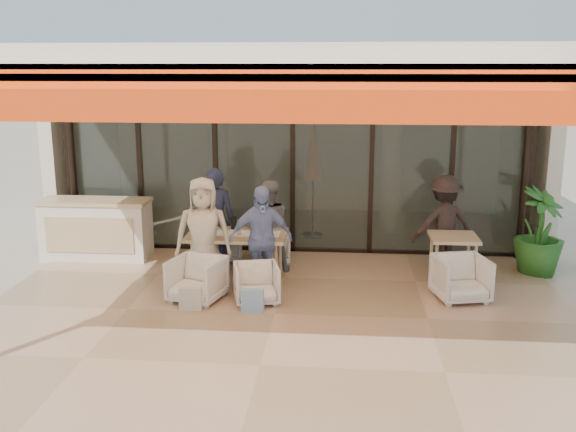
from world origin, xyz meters
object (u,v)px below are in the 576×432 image
at_px(chair_far_left, 222,243).
at_px(chair_near_right, 256,282).
at_px(diner_periwinkle, 261,239).
at_px(host_counter, 96,229).
at_px(side_table, 453,243).
at_px(diner_navy, 216,220).
at_px(diner_cream, 203,234).
at_px(standing_woman, 444,224).
at_px(dining_table, 237,237).
at_px(chair_far_right, 272,245).
at_px(chair_near_left, 197,277).
at_px(potted_palm, 540,232).
at_px(side_chair, 461,277).
at_px(diner_grey, 268,227).

height_order(chair_far_left, chair_near_right, chair_far_left).
xyz_separation_m(chair_near_right, diner_periwinkle, (-0.00, 0.50, 0.48)).
height_order(host_counter, side_table, host_counter).
bearing_deg(diner_navy, side_table, 172.96).
height_order(diner_cream, standing_woman, diner_cream).
relative_size(diner_periwinkle, standing_woman, 1.01).
distance_m(dining_table, chair_far_right, 1.11).
xyz_separation_m(chair_far_right, standing_woman, (2.77, -0.26, 0.49)).
distance_m(dining_table, standing_woman, 3.27).
bearing_deg(diner_cream, chair_near_left, -96.95).
bearing_deg(diner_periwinkle, chair_near_left, -165.99).
bearing_deg(chair_near_left, dining_table, 81.99).
height_order(chair_far_left, chair_far_right, chair_far_left).
height_order(side_table, standing_woman, standing_woman).
height_order(diner_navy, diner_periwinkle, diner_navy).
distance_m(chair_far_left, chair_near_left, 1.90).
height_order(dining_table, chair_far_right, dining_table).
relative_size(dining_table, side_table, 2.01).
bearing_deg(side_table, diner_periwinkle, -168.23).
xyz_separation_m(chair_near_right, side_table, (2.84, 1.09, 0.33)).
bearing_deg(host_counter, side_table, -7.38).
relative_size(chair_near_left, chair_near_right, 1.13).
height_order(host_counter, chair_far_right, host_counter).
distance_m(dining_table, diner_cream, 0.63).
bearing_deg(chair_far_left, potted_palm, 163.42).
bearing_deg(standing_woman, chair_near_left, 8.50).
height_order(chair_far_left, potted_palm, potted_palm).
height_order(host_counter, diner_navy, diner_navy).
relative_size(host_counter, chair_far_left, 2.90).
height_order(diner_cream, side_chair, diner_cream).
relative_size(chair_near_right, diner_periwinkle, 0.39).
relative_size(chair_far_right, standing_woman, 0.38).
height_order(chair_near_left, diner_navy, diner_navy).
bearing_deg(diner_grey, diner_cream, 25.22).
distance_m(dining_table, diner_navy, 0.63).
relative_size(chair_far_left, chair_near_left, 0.91).
relative_size(chair_near_left, diner_grey, 0.47).
height_order(diner_navy, diner_grey, diner_navy).
distance_m(side_chair, standing_woman, 1.37).
height_order(chair_near_left, chair_near_right, chair_near_left).
bearing_deg(side_table, host_counter, 172.62).
distance_m(chair_far_left, chair_near_right, 2.08).
relative_size(chair_far_left, diner_cream, 0.38).
height_order(host_counter, diner_grey, diner_grey).
height_order(chair_far_left, diner_periwinkle, diner_periwinkle).
bearing_deg(side_chair, chair_near_left, 172.27).
xyz_separation_m(host_counter, chair_far_right, (3.00, 0.05, -0.23)).
bearing_deg(host_counter, diner_grey, -8.51).
relative_size(host_counter, diner_navy, 1.10).
distance_m(diner_grey, diner_cream, 1.23).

